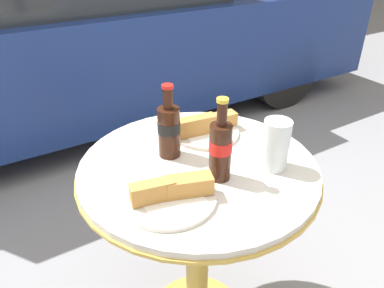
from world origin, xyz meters
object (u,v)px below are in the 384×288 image
cola_bottle_left (220,148)px  lunch_plate_near (170,193)px  drinking_glass (275,147)px  lunch_plate_far (205,128)px  bistro_table (198,207)px  parked_car (73,27)px  cola_bottle_right (169,129)px

cola_bottle_left → lunch_plate_near: size_ratio=0.95×
drinking_glass → lunch_plate_near: size_ratio=0.59×
lunch_plate_far → bistro_table: bearing=-129.3°
lunch_plate_far → parked_car: size_ratio=0.05×
parked_car → cola_bottle_left: bearing=-95.8°
bistro_table → cola_bottle_right: cola_bottle_right is taller
bistro_table → lunch_plate_near: lunch_plate_near is taller
bistro_table → parked_car: bearing=83.6°
cola_bottle_right → drinking_glass: size_ratio=1.53×
bistro_table → lunch_plate_near: (-0.15, -0.10, 0.19)m
cola_bottle_left → cola_bottle_right: (-0.06, 0.18, -0.00)m
cola_bottle_left → drinking_glass: size_ratio=1.60×
cola_bottle_right → lunch_plate_far: cola_bottle_right is taller
lunch_plate_near → bistro_table: bearing=34.4°
lunch_plate_far → cola_bottle_left: bearing=-113.9°
drinking_glass → lunch_plate_near: bearing=175.7°
cola_bottle_left → parked_car: size_ratio=0.05×
lunch_plate_near → parked_car: size_ratio=0.06×
lunch_plate_far → drinking_glass: bearing=-76.9°
drinking_glass → lunch_plate_far: bearing=103.1°
bistro_table → lunch_plate_far: size_ratio=3.02×
bistro_table → lunch_plate_far: (0.12, 0.14, 0.19)m
bistro_table → lunch_plate_far: bearing=50.7°
cola_bottle_left → lunch_plate_far: cola_bottle_left is taller
drinking_glass → parked_car: (0.06, 2.30, -0.13)m
lunch_plate_near → lunch_plate_far: lunch_plate_far is taller
cola_bottle_right → lunch_plate_near: (-0.10, -0.19, -0.07)m
parked_car → bistro_table: bearing=-96.4°
bistro_table → cola_bottle_left: 0.28m
bistro_table → cola_bottle_left: size_ratio=3.03×
lunch_plate_far → lunch_plate_near: bearing=-137.4°
lunch_plate_near → parked_car: bearing=80.2°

